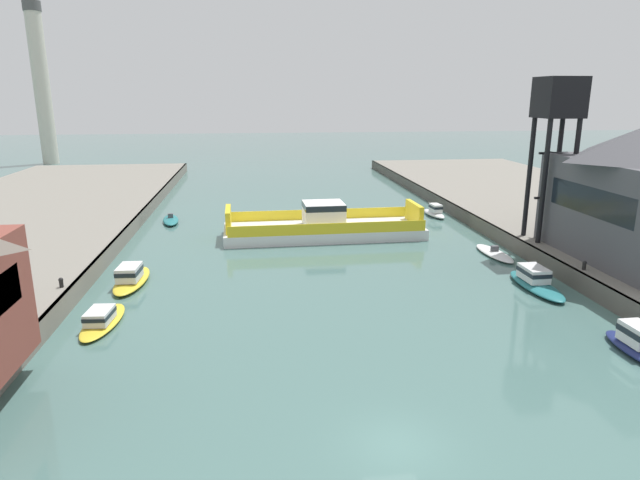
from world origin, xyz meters
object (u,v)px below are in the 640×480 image
object	(u,v)px
moored_boat_mid_right	(435,212)
moored_boat_upstream_a	(171,220)
moored_boat_far_left	(535,281)
chain_ferry	(324,226)
moored_boat_mid_left	(640,344)
smokestack_distant_b	(41,80)
crane_tower	(558,112)
moored_boat_near_right	(102,319)
moored_boat_near_left	(131,277)
moored_boat_far_right	(494,253)

from	to	relation	value
moored_boat_mid_right	moored_boat_upstream_a	xyz separation A→B (m)	(-31.84, 0.57, -0.29)
moored_boat_far_left	chain_ferry	bearing A→B (deg)	128.42
moored_boat_mid_left	smokestack_distant_b	distance (m)	120.10
moored_boat_mid_right	crane_tower	xyz separation A→B (m)	(4.78, -17.15, 12.46)
moored_boat_near_right	moored_boat_mid_left	xyz separation A→B (m)	(31.77, -8.06, 0.20)
moored_boat_near_left	moored_boat_mid_right	world-z (taller)	moored_boat_near_left
moored_boat_near_right	moored_boat_upstream_a	xyz separation A→B (m)	(0.28, 29.84, -0.16)
moored_boat_far_left	smokestack_distant_b	size ratio (longest dim) A/B	0.22
moored_boat_far_right	moored_boat_near_right	bearing A→B (deg)	-159.29
moored_boat_mid_left	smokestack_distant_b	xyz separation A→B (m)	(-65.30, 99.37, 16.88)
moored_boat_near_right	smokestack_distant_b	bearing A→B (deg)	110.16
chain_ferry	crane_tower	world-z (taller)	crane_tower
moored_boat_near_right	moored_boat_far_right	world-z (taller)	moored_boat_near_right
moored_boat_near_right	moored_boat_upstream_a	world-z (taller)	moored_boat_near_right
moored_boat_mid_left	crane_tower	xyz separation A→B (m)	(5.13, 20.17, 12.39)
moored_boat_near_left	moored_boat_upstream_a	xyz separation A→B (m)	(0.06, 21.88, -0.32)
chain_ferry	moored_boat_near_right	bearing A→B (deg)	-129.16
chain_ferry	crane_tower	bearing A→B (deg)	-24.79
moored_boat_mid_right	smokestack_distant_b	size ratio (longest dim) A/B	0.16
moored_boat_near_right	crane_tower	world-z (taller)	crane_tower
moored_boat_near_left	moored_boat_mid_left	bearing A→B (deg)	-26.92
moored_boat_upstream_a	smokestack_distant_b	xyz separation A→B (m)	(-33.81, 61.47, 17.23)
moored_boat_near_right	smokestack_distant_b	xyz separation A→B (m)	(-33.53, 91.31, 17.07)
moored_boat_upstream_a	crane_tower	xyz separation A→B (m)	(36.62, -17.72, 12.75)
chain_ferry	moored_boat_near_left	distance (m)	21.57
moored_boat_near_left	crane_tower	size ratio (longest dim) A/B	0.49
chain_ferry	moored_boat_far_left	size ratio (longest dim) A/B	2.87
chain_ferry	moored_boat_mid_right	xyz separation A→B (m)	(14.87, 8.08, -0.52)
chain_ferry	crane_tower	distance (m)	24.72
moored_boat_mid_left	moored_boat_far_left	size ratio (longest dim) A/B	0.79
crane_tower	smokestack_distant_b	distance (m)	106.08
moored_boat_near_right	smokestack_distant_b	world-z (taller)	smokestack_distant_b
moored_boat_far_right	smokestack_distant_b	world-z (taller)	smokestack_distant_b
moored_boat_mid_left	moored_boat_upstream_a	distance (m)	49.27
chain_ferry	moored_boat_upstream_a	distance (m)	19.07
moored_boat_near_left	crane_tower	distance (m)	38.95
moored_boat_near_right	moored_boat_far_left	world-z (taller)	moored_boat_far_left
moored_boat_mid_right	smokestack_distant_b	bearing A→B (deg)	136.62
moored_boat_far_right	crane_tower	xyz separation A→B (m)	(4.75, -0.04, 12.82)
moored_boat_upstream_a	moored_boat_far_right	bearing A→B (deg)	-29.02
moored_boat_near_right	moored_boat_upstream_a	distance (m)	29.84
moored_boat_near_right	moored_boat_far_left	distance (m)	31.62
moored_boat_mid_left	smokestack_distant_b	bearing A→B (deg)	123.31
moored_boat_near_right	moored_boat_mid_right	distance (m)	43.46
moored_boat_near_left	moored_boat_mid_left	size ratio (longest dim) A/B	1.24
moored_boat_near_right	crane_tower	size ratio (longest dim) A/B	0.44
moored_boat_mid_right	moored_boat_upstream_a	size ratio (longest dim) A/B	0.90
chain_ferry	moored_boat_mid_left	world-z (taller)	chain_ferry
moored_boat_far_right	moored_boat_mid_left	bearing A→B (deg)	-91.09
moored_boat_near_right	moored_boat_mid_right	bearing A→B (deg)	42.34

